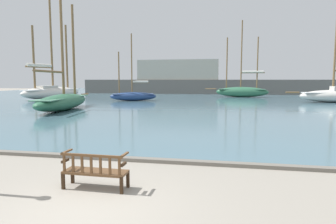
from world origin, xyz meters
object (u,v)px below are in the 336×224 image
Objects in this scene: sailboat_nearest_starboard at (51,90)px; sailboat_nearest_port at (335,95)px; park_bench at (95,170)px; sailboat_far_starboard at (242,90)px; sailboat_mid_port at (133,95)px; sailboat_mid_starboard at (63,100)px.

sailboat_nearest_port is at bearing 1.62° from sailboat_nearest_starboard.
sailboat_far_starboard is (5.59, 40.49, 0.62)m from park_bench.
park_bench is 0.12× the size of sailboat_nearest_starboard.
park_bench is 35.09m from sailboat_nearest_port.
sailboat_mid_port is (-8.30, 29.41, 0.30)m from park_bench.
sailboat_nearest_port is at bearing 63.41° from park_bench.
sailboat_nearest_starboard is 1.14× the size of sailboat_mid_starboard.
sailboat_far_starboard is (25.80, 10.13, -0.18)m from sailboat_nearest_starboard.
sailboat_nearest_port is (35.92, 1.02, -0.30)m from sailboat_nearest_starboard.
park_bench is at bearing -97.86° from sailboat_far_starboard.
sailboat_nearest_port is 24.09m from sailboat_mid_port.
sailboat_nearest_port is 30.09m from sailboat_mid_starboard.
sailboat_mid_starboard is at bearing -125.17° from sailboat_far_starboard.
park_bench is at bearing -56.34° from sailboat_nearest_starboard.
park_bench is 20.32m from sailboat_mid_starboard.
sailboat_mid_starboard is at bearing -54.51° from sailboat_nearest_starboard.
sailboat_nearest_port is at bearing -42.03° from sailboat_far_starboard.
park_bench is 0.14× the size of sailboat_far_starboard.
sailboat_mid_starboard reaches higher than sailboat_mid_port.
park_bench is 36.48m from sailboat_nearest_starboard.
sailboat_nearest_starboard is 1.18× the size of sailboat_far_starboard.
park_bench is at bearing -74.24° from sailboat_mid_port.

